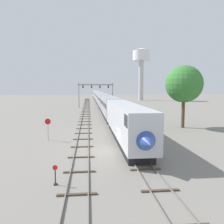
# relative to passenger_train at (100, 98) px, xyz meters

# --- Properties ---
(ground_plane) EXTENTS (400.00, 400.00, 0.00)m
(ground_plane) POSITION_rel_passenger_train_xyz_m (-2.00, -74.07, -2.61)
(ground_plane) COLOR gray
(track_main) EXTENTS (2.60, 200.00, 0.16)m
(track_main) POSITION_rel_passenger_train_xyz_m (0.00, -14.07, -2.55)
(track_main) COLOR slate
(track_main) RESTS_ON ground
(track_near) EXTENTS (2.60, 160.00, 0.16)m
(track_near) POSITION_rel_passenger_train_xyz_m (-5.50, -34.07, -2.55)
(track_near) COLOR slate
(track_near) RESTS_ON ground
(passenger_train) EXTENTS (3.04, 160.36, 4.80)m
(passenger_train) POSITION_rel_passenger_train_xyz_m (0.00, 0.00, 0.00)
(passenger_train) COLOR silver
(passenger_train) RESTS_ON ground
(signal_gantry) EXTENTS (12.10, 0.49, 8.45)m
(signal_gantry) POSITION_rel_passenger_train_xyz_m (-2.25, -19.45, 3.55)
(signal_gantry) COLOR #999BA0
(signal_gantry) RESTS_ON ground
(water_tower) EXTENTS (9.16, 9.16, 27.60)m
(water_tower) POSITION_rel_passenger_train_xyz_m (23.33, 23.55, 18.82)
(water_tower) COLOR beige
(water_tower) RESTS_ON ground
(switch_stand) EXTENTS (0.36, 0.24, 1.46)m
(switch_stand) POSITION_rel_passenger_train_xyz_m (-7.10, -82.35, -2.09)
(switch_stand) COLOR black
(switch_stand) RESTS_ON ground
(stop_sign) EXTENTS (0.76, 0.08, 2.88)m
(stop_sign) POSITION_rel_passenger_train_xyz_m (-10.00, -68.19, -0.74)
(stop_sign) COLOR gray
(stop_sign) RESTS_ON ground
(trackside_tree_left) EXTENTS (6.30, 6.30, 10.64)m
(trackside_tree_left) POSITION_rel_passenger_train_xyz_m (11.42, -60.61, 4.85)
(trackside_tree_left) COLOR brown
(trackside_tree_left) RESTS_ON ground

